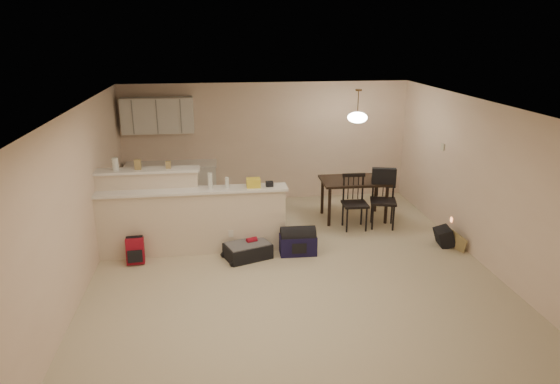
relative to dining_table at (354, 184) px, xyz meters
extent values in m
plane|color=beige|center=(-1.52, -2.07, -0.69)|extent=(7.00, 7.00, 0.00)
plane|color=white|center=(-1.52, -2.07, 1.81)|extent=(7.00, 7.00, 0.00)
cube|color=beige|center=(-1.52, 1.43, 0.56)|extent=(6.00, 0.02, 2.50)
cube|color=beige|center=(-1.52, -5.57, 0.56)|extent=(6.00, 0.02, 2.50)
cube|color=beige|center=(-4.52, -2.07, 0.56)|extent=(0.02, 7.00, 2.50)
cube|color=beige|center=(1.48, -2.07, 0.56)|extent=(0.02, 7.00, 2.50)
cube|color=beige|center=(-3.02, -1.17, -0.17)|extent=(3.00, 0.28, 1.05)
cube|color=white|center=(-3.02, -1.17, 0.38)|extent=(3.08, 0.38, 0.04)
cube|color=beige|center=(-3.72, -0.95, -0.02)|extent=(1.60, 0.24, 1.35)
cube|color=white|center=(-3.72, -0.95, 0.68)|extent=(1.68, 0.34, 0.04)
cube|color=white|center=(-3.72, 1.25, 1.21)|extent=(1.40, 0.34, 0.70)
cube|color=white|center=(-3.52, 1.12, -0.24)|extent=(1.80, 0.60, 0.90)
cube|color=beige|center=(1.46, -0.52, 0.81)|extent=(0.02, 0.12, 0.12)
cylinder|color=silver|center=(-4.20, -0.95, 0.80)|extent=(0.10, 0.10, 0.20)
cube|color=#A18953|center=(-3.85, -0.95, 0.78)|extent=(0.10, 0.07, 0.16)
cube|color=#A18953|center=(-3.38, -0.95, 0.76)|extent=(0.08, 0.06, 0.12)
cylinder|color=silver|center=(-2.72, -1.17, 0.53)|extent=(0.07, 0.07, 0.26)
cylinder|color=silver|center=(-2.45, -1.17, 0.49)|extent=(0.06, 0.06, 0.18)
cube|color=#A18953|center=(-2.03, -1.17, 0.47)|extent=(0.22, 0.18, 0.14)
cube|color=#A18953|center=(-1.77, -1.17, 0.44)|extent=(0.12, 0.10, 0.08)
cube|color=black|center=(0.00, 0.00, 0.07)|extent=(1.28, 0.86, 0.04)
cylinder|color=black|center=(-0.55, -0.33, -0.32)|extent=(0.06, 0.06, 0.75)
cylinder|color=black|center=(0.54, -0.35, -0.32)|extent=(0.06, 0.06, 0.75)
cylinder|color=black|center=(-0.54, 0.35, -0.32)|extent=(0.06, 0.06, 0.75)
cylinder|color=black|center=(0.55, 0.33, -0.32)|extent=(0.06, 0.06, 0.75)
cylinder|color=brown|center=(0.00, 0.00, 1.56)|extent=(0.02, 0.02, 0.50)
cylinder|color=brown|center=(0.00, 0.00, 1.79)|extent=(0.12, 0.12, 0.03)
ellipsoid|color=white|center=(0.00, 0.00, 1.29)|extent=(0.36, 0.36, 0.20)
cube|color=black|center=(-2.17, -1.51, -0.57)|extent=(0.82, 0.67, 0.24)
cube|color=maroon|center=(-3.93, -1.46, -0.49)|extent=(0.29, 0.19, 0.41)
cube|color=#161239|center=(-1.34, -1.46, -0.53)|extent=(0.60, 0.34, 0.32)
cube|color=black|center=(1.20, -1.46, -0.54)|extent=(0.28, 0.37, 0.30)
cube|color=#A18953|center=(1.33, -1.67, -0.55)|extent=(0.14, 0.35, 0.28)
camera|label=1|loc=(-2.63, -8.87, 2.81)|focal=32.00mm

